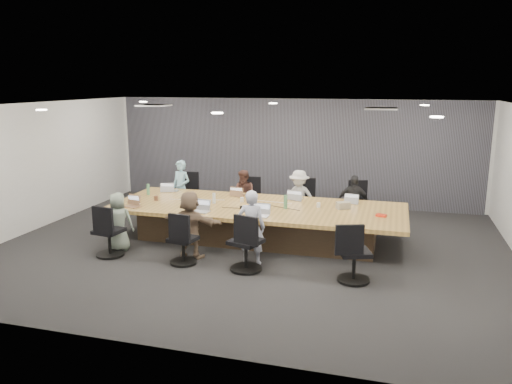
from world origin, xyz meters
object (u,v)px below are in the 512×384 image
(chair_5, at_px, (183,243))
(laptop_0, at_px, (171,191))
(chair_3, at_px, (354,208))
(laptop_6, at_px, (260,216))
(chair_1, at_px, (249,202))
(person_6, at_px, (252,227))
(laptop_2, at_px, (294,199))
(chair_4, at_px, (109,235))
(laptop_3, at_px, (351,202))
(person_3, at_px, (353,202))
(laptop_4, at_px, (132,207))
(chair_2, at_px, (302,205))
(person_5, at_px, (190,224))
(bottle_green_right, at_px, (286,202))
(snack_packet, at_px, (381,215))
(stapler, at_px, (244,207))
(bottle_clear, at_px, (214,198))
(person_0, at_px, (181,188))
(canvas_bag, at_px, (343,205))
(chair_6, at_px, (246,246))
(person_1, at_px, (245,196))
(person_4, at_px, (118,222))
(laptop_1, at_px, (238,195))
(conference_table, at_px, (257,221))
(chair_7, at_px, (354,257))
(mug_brown, at_px, (156,198))
(person_2, at_px, (299,198))
(chair_0, at_px, (187,197))
(bottle_green_left, at_px, (148,189))
(laptop_5, at_px, (201,212))

(chair_5, height_order, laptop_0, chair_5)
(chair_3, xyz_separation_m, laptop_6, (-1.57, -2.50, 0.34))
(chair_1, distance_m, person_6, 3.21)
(chair_5, bearing_deg, laptop_2, 68.09)
(chair_4, bearing_deg, laptop_3, 38.73)
(person_3, bearing_deg, laptop_4, -158.30)
(chair_2, distance_m, person_5, 3.42)
(bottle_green_right, bearing_deg, snack_packet, -3.13)
(chair_3, bearing_deg, person_3, 76.75)
(stapler, bearing_deg, bottle_clear, 138.15)
(chair_2, relative_size, laptop_4, 2.59)
(person_0, relative_size, canvas_bag, 5.33)
(chair_6, distance_m, person_1, 3.20)
(person_4, distance_m, bottle_clear, 2.00)
(chair_4, xyz_separation_m, laptop_1, (1.75, 2.50, 0.34))
(conference_table, height_order, person_4, person_4)
(chair_7, bearing_deg, person_4, 156.27)
(laptop_1, distance_m, laptop_2, 1.30)
(chair_1, height_order, mug_brown, mug_brown)
(chair_6, xyz_separation_m, laptop_0, (-2.58, 2.50, 0.31))
(chair_3, height_order, chair_5, chair_3)
(chair_6, distance_m, laptop_6, 0.95)
(stapler, bearing_deg, person_1, 85.64)
(conference_table, xyz_separation_m, bottle_green_right, (0.61, -0.07, 0.48))
(conference_table, bearing_deg, person_3, 36.30)
(chair_2, relative_size, person_2, 0.62)
(person_3, height_order, laptop_6, person_3)
(stapler, bearing_deg, person_3, 18.94)
(chair_0, distance_m, chair_3, 4.15)
(chair_1, xyz_separation_m, laptop_0, (-1.63, -0.90, 0.38))
(person_1, height_order, canvas_bag, person_1)
(person_2, distance_m, person_3, 1.22)
(laptop_4, xyz_separation_m, person_6, (2.70, -0.55, -0.06))
(person_1, bearing_deg, conference_table, -56.27)
(chair_3, relative_size, bottle_green_left, 3.30)
(bottle_green_right, bearing_deg, canvas_bag, 14.56)
(laptop_5, bearing_deg, chair_7, -9.19)
(bottle_green_right, height_order, canvas_bag, bottle_green_right)
(person_5, bearing_deg, chair_6, 168.71)
(chair_3, xyz_separation_m, laptop_3, (0.00, -0.90, 0.34))
(chair_6, height_order, person_1, person_1)
(chair_0, bearing_deg, person_0, 89.37)
(person_6, bearing_deg, canvas_bag, -136.24)
(conference_table, bearing_deg, person_5, -124.27)
(chair_7, bearing_deg, person_2, 97.13)
(laptop_1, height_order, bottle_green_left, bottle_green_left)
(person_2, bearing_deg, laptop_6, -92.01)
(chair_6, distance_m, laptop_2, 2.54)
(chair_1, relative_size, chair_4, 0.89)
(chair_4, height_order, bottle_clear, bottle_clear)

